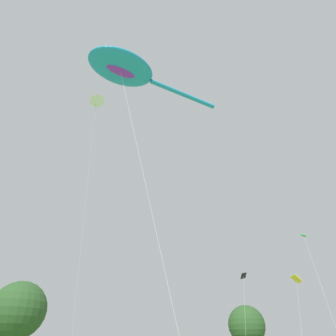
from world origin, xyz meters
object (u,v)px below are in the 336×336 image
object	(u,v)px
big_show_kite	(124,69)
small_kite_streamer_purple	(297,282)
tree_oak_left	(247,325)
tree_broad_distant	(18,310)
small_kite_tiny_distant	(244,282)
small_kite_bird_shape	(305,239)
small_kite_delta_white	(96,98)

from	to	relation	value
big_show_kite	small_kite_streamer_purple	distance (m)	22.51
tree_oak_left	big_show_kite	bearing A→B (deg)	-132.96
small_kite_streamer_purple	tree_broad_distant	bearing A→B (deg)	139.47
big_show_kite	small_kite_tiny_distant	xyz separation A→B (m)	(14.50, 9.06, -12.11)
small_kite_bird_shape	small_kite_delta_white	bearing A→B (deg)	-22.17
tree_broad_distant	tree_oak_left	size ratio (longest dim) A/B	1.17
small_kite_bird_shape	tree_broad_distant	distance (m)	38.76
small_kite_tiny_distant	small_kite_delta_white	bearing A→B (deg)	124.98
small_kite_bird_shape	small_kite_streamer_purple	bearing A→B (deg)	-137.12
small_kite_bird_shape	small_kite_delta_white	distance (m)	19.65
big_show_kite	tree_oak_left	size ratio (longest dim) A/B	2.18
tree_broad_distant	tree_oak_left	distance (m)	36.03
small_kite_tiny_distant	tree_broad_distant	world-z (taller)	tree_broad_distant
big_show_kite	small_kite_delta_white	size ratio (longest dim) A/B	1.08
small_kite_streamer_purple	small_kite_bird_shape	size ratio (longest dim) A/B	0.75
big_show_kite	small_kite_bird_shape	distance (m)	19.32
small_kite_tiny_distant	small_kite_bird_shape	distance (m)	6.97
big_show_kite	small_kite_delta_white	bearing A→B (deg)	-60.28
small_kite_tiny_distant	small_kite_streamer_purple	xyz separation A→B (m)	(3.24, -3.04, -0.37)
small_kite_streamer_purple	tree_oak_left	xyz separation A→B (m)	(13.52, 27.54, -0.92)
big_show_kite	small_kite_streamer_purple	bearing A→B (deg)	-168.13
small_kite_bird_shape	tree_oak_left	distance (m)	34.40
big_show_kite	tree_broad_distant	bearing A→B (deg)	-89.22
small_kite_bird_shape	tree_broad_distant	xyz separation A→B (m)	(-21.12, 32.39, -2.64)
big_show_kite	tree_oak_left	world-z (taller)	big_show_kite
small_kite_streamer_purple	small_kite_delta_white	xyz separation A→B (m)	(-19.20, -4.06, 10.82)
big_show_kite	small_kite_delta_white	world-z (taller)	big_show_kite
small_kite_tiny_distant	small_kite_bird_shape	size ratio (longest dim) A/B	0.81
big_show_kite	tree_broad_distant	world-z (taller)	big_show_kite
small_kite_tiny_distant	big_show_kite	bearing A→B (deg)	133.00
big_show_kite	tree_oak_left	distance (m)	47.79
small_kite_bird_shape	small_kite_delta_white	size ratio (longest dim) A/B	0.54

